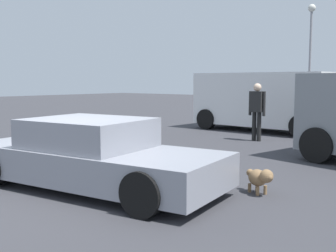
# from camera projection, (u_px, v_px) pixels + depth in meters

# --- Properties ---
(ground_plane) EXTENTS (80.00, 80.00, 0.00)m
(ground_plane) POSITION_uv_depth(u_px,v_px,m) (74.00, 189.00, 7.02)
(ground_plane) COLOR #38383D
(sedan_foreground) EXTENTS (4.80, 2.40, 1.19)m
(sedan_foreground) POSITION_uv_depth(u_px,v_px,m) (92.00, 156.00, 7.04)
(sedan_foreground) COLOR gray
(sedan_foreground) RESTS_ON ground_plane
(dog) EXTENTS (0.57, 0.41, 0.44)m
(dog) POSITION_uv_depth(u_px,v_px,m) (260.00, 178.00, 6.67)
(dog) COLOR olive
(dog) RESTS_ON ground_plane
(van_white) EXTENTS (5.01, 2.29, 2.11)m
(van_white) POSITION_uv_depth(u_px,v_px,m) (263.00, 100.00, 15.05)
(van_white) COLOR white
(van_white) RESTS_ON ground_plane
(pedestrian) EXTENTS (0.57, 0.27, 1.75)m
(pedestrian) POSITION_uv_depth(u_px,v_px,m) (257.00, 107.00, 12.53)
(pedestrian) COLOR black
(pedestrian) RESTS_ON ground_plane
(light_post_near) EXTENTS (0.44, 0.44, 6.26)m
(light_post_near) POSITION_uv_depth(u_px,v_px,m) (311.00, 39.00, 24.24)
(light_post_near) COLOR gray
(light_post_near) RESTS_ON ground_plane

